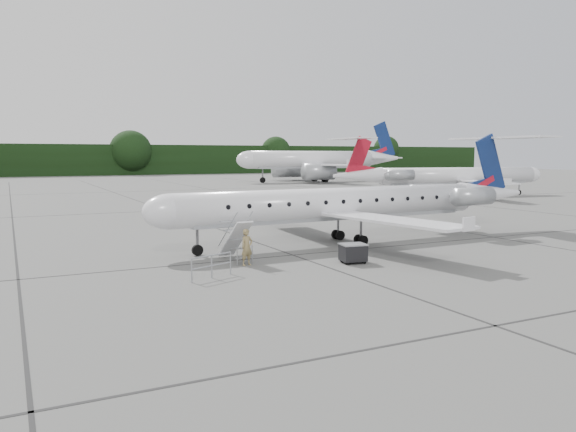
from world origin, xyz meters
name	(u,v)px	position (x,y,z in m)	size (l,w,h in m)	color
ground	(435,258)	(0.00, 0.00, 0.00)	(320.00, 320.00, 0.00)	slate
treeline	(92,160)	(0.00, 130.00, 4.00)	(260.00, 4.00, 8.00)	black
main_regional_jet	(337,188)	(-2.11, 6.33, 3.33)	(26.00, 18.72, 6.67)	white
airstair	(235,240)	(-9.57, 3.84, 1.04)	(0.85, 2.50, 2.09)	white
passenger	(247,247)	(-9.52, 2.44, 0.88)	(0.65, 0.42, 1.77)	olive
safety_railing	(212,267)	(-11.95, 0.50, 0.50)	(2.20, 0.08, 1.00)	#969A9F
baggage_cart	(353,253)	(-4.63, 0.66, 0.51)	(1.18, 0.95, 1.02)	black
bg_narrowbody	(312,151)	(34.32, 75.02, 6.05)	(33.70, 24.27, 12.10)	white
bg_regional_right	(459,167)	(31.63, 31.84, 3.70)	(28.21, 20.31, 7.40)	white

